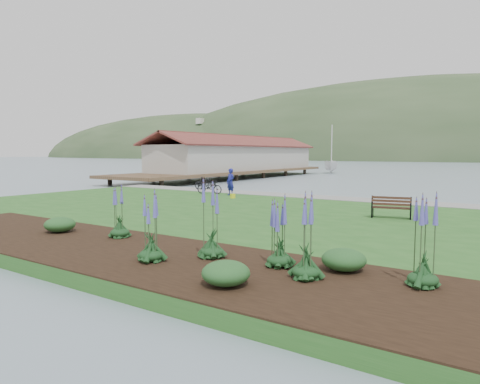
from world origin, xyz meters
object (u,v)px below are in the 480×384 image
object	(u,v)px
park_bench	(391,207)
sailboat	(331,173)
bicycle_a	(209,187)
person	(230,180)

from	to	relation	value
park_bench	sailboat	world-z (taller)	sailboat
park_bench	bicycle_a	size ratio (longest dim) A/B	0.92
bicycle_a	sailboat	size ratio (longest dim) A/B	0.08
park_bench	bicycle_a	xyz separation A→B (m)	(-13.09, 4.34, -0.01)
park_bench	person	xyz separation A→B (m)	(-11.28, 4.23, 0.54)
person	sailboat	distance (m)	41.12
park_bench	person	size ratio (longest dim) A/B	0.81
bicycle_a	sailboat	xyz separation A→B (m)	(-7.18, 39.99, -0.88)
bicycle_a	park_bench	bearing A→B (deg)	-119.80
park_bench	sailboat	bearing A→B (deg)	103.74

